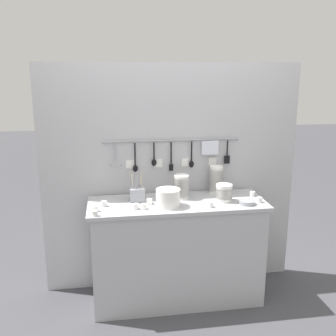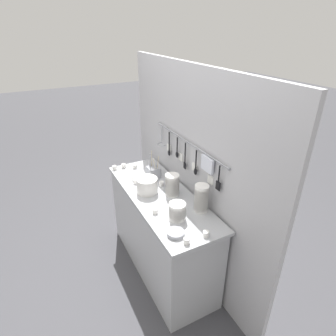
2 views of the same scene
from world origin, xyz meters
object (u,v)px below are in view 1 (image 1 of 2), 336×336
object	(u,v)px
cup_mid_row	(160,197)
cup_back_left	(252,194)
cup_edge_near	(259,200)
cup_centre	(144,206)
cup_beside_plates	(210,204)
cup_back_right	(95,213)
cup_by_caddy	(104,204)
bowl_stack_short_front	(224,193)
steel_mixing_bowl	(247,202)
cutlery_caddy	(137,194)
cup_front_right	(96,209)
cup_front_left	(149,202)
cup_edge_far	(136,206)
bowl_stack_tall_left	(181,187)
plate_stack	(168,198)
bowl_stack_back_corner	(216,180)

from	to	relation	value
cup_mid_row	cup_back_left	bearing A→B (deg)	-1.97
cup_edge_near	cup_centre	size ratio (longest dim) A/B	1.00
cup_back_left	cup_centre	world-z (taller)	same
cup_beside_plates	cup_edge_near	distance (m)	0.43
cup_back_right	cup_by_caddy	bearing A→B (deg)	72.35
bowl_stack_short_front	steel_mixing_bowl	bearing A→B (deg)	-32.10
steel_mixing_bowl	cup_back_right	distance (m)	1.21
cup_mid_row	cup_back_right	distance (m)	0.60
cup_back_left	cutlery_caddy	bearing A→B (deg)	178.20
cup_mid_row	cup_front_right	distance (m)	0.56
cup_front_left	cup_edge_far	bearing A→B (deg)	-141.07
bowl_stack_short_front	bowl_stack_tall_left	xyz separation A→B (m)	(-0.33, 0.13, 0.03)
cup_beside_plates	cup_front_right	world-z (taller)	same
cup_mid_row	cup_edge_near	world-z (taller)	same
cup_mid_row	cup_back_left	size ratio (longest dim) A/B	1.00
plate_stack	cup_back_left	xyz separation A→B (m)	(0.75, 0.14, -0.05)
cup_back_right	cup_front_left	bearing A→B (deg)	25.17
cup_by_caddy	cup_back_left	distance (m)	1.25
cup_mid_row	cup_back_right	xyz separation A→B (m)	(-0.52, -0.30, 0.00)
cup_front_right	cup_back_right	world-z (taller)	same
cup_edge_near	cup_back_right	size ratio (longest dim) A/B	1.00
cup_mid_row	cup_back_right	world-z (taller)	same
plate_stack	cup_front_right	xyz separation A→B (m)	(-0.57, -0.03, -0.05)
cup_beside_plates	cup_back_left	xyz separation A→B (m)	(0.42, 0.21, 0.00)
cup_by_caddy	cup_mid_row	bearing A→B (deg)	11.41
steel_mixing_bowl	cup_back_right	size ratio (longest dim) A/B	2.94
plate_stack	cup_back_left	distance (m)	0.76
cup_edge_near	cup_front_left	world-z (taller)	same
cup_by_caddy	bowl_stack_back_corner	bearing A→B (deg)	11.92
cup_mid_row	cutlery_caddy	bearing A→B (deg)	178.91
cup_by_caddy	cup_back_right	bearing A→B (deg)	-107.65
bowl_stack_tall_left	cup_front_right	bearing A→B (deg)	-163.03
cup_beside_plates	cup_front_left	size ratio (longest dim) A/B	1.00
bowl_stack_short_front	cutlery_caddy	world-z (taller)	cutlery_caddy
steel_mixing_bowl	cup_beside_plates	distance (m)	0.31
cup_back_left	cup_back_right	distance (m)	1.34
bowl_stack_back_corner	steel_mixing_bowl	distance (m)	0.38
bowl_stack_short_front	cup_centre	size ratio (longest dim) A/B	3.16
cup_by_caddy	cup_beside_plates	bearing A→B (deg)	-9.96
cup_back_left	cup_edge_far	xyz separation A→B (m)	(-1.01, -0.16, 0.00)
bowl_stack_back_corner	cup_by_caddy	xyz separation A→B (m)	(-0.97, -0.20, -0.10)
cup_front_right	cup_front_left	world-z (taller)	same
bowl_stack_tall_left	cup_back_left	bearing A→B (deg)	-4.25
bowl_stack_back_corner	cup_centre	bearing A→B (deg)	-154.38
bowl_stack_back_corner	cup_mid_row	bearing A→B (deg)	-167.63
bowl_stack_short_front	cup_back_left	distance (m)	0.29
bowl_stack_back_corner	cup_edge_near	size ratio (longest dim) A/B	5.36
cup_beside_plates	cup_centre	xyz separation A→B (m)	(-0.52, 0.03, 0.00)
bowl_stack_back_corner	steel_mixing_bowl	xyz separation A→B (m)	(0.17, -0.33, -0.10)
cup_front_right	cup_edge_near	distance (m)	1.31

